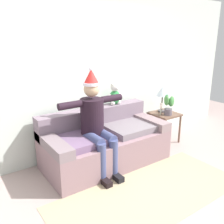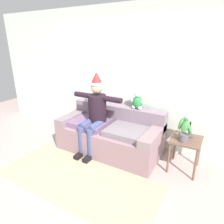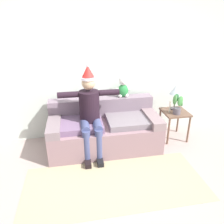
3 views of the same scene
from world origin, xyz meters
name	(u,v)px [view 1 (image 1 of 3)]	position (x,y,z in m)	size (l,w,h in m)	color
ground_plane	(146,191)	(0.00, 0.00, 0.00)	(10.00, 10.00, 0.00)	#AC958F
back_wall	(86,75)	(0.00, 1.55, 1.35)	(7.00, 0.10, 2.70)	silver
couch	(105,142)	(0.00, 1.00, 0.34)	(1.94, 0.93, 0.84)	gray
person_seated	(96,121)	(-0.25, 0.84, 0.80)	(1.02, 0.77, 1.56)	black
teddy_bear	(115,95)	(0.41, 1.30, 1.01)	(0.29, 0.17, 0.38)	#2A803F
side_table	(164,118)	(1.38, 1.04, 0.47)	(0.46, 0.50, 0.57)	brown
table_lamp	(163,92)	(1.40, 1.14, 0.95)	(0.24, 0.24, 0.50)	#454144
potted_plant	(169,105)	(1.35, 0.93, 0.76)	(0.25, 0.23, 0.40)	#5D5661
candle_tall	(161,107)	(1.25, 1.02, 0.71)	(0.04, 0.04, 0.22)	beige
area_rug	(150,194)	(0.00, -0.06, 0.00)	(2.59, 1.12, 0.01)	tan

